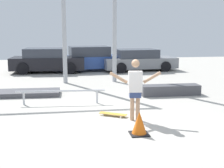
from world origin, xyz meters
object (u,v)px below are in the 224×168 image
object	(u,v)px
traffic_cone	(139,123)
parked_car_black	(47,61)
skateboarder	(135,86)
grind_box	(170,90)
manual_pad	(27,93)
grind_rail	(61,93)
parked_car_blue	(91,59)
skateboard	(113,114)
parked_car_grey	(138,60)

from	to	relation	value
traffic_cone	parked_car_black	bearing A→B (deg)	103.04
skateboarder	parked_car_black	world-z (taller)	skateboarder
grind_box	manual_pad	size ratio (longest dim) A/B	0.93
manual_pad	grind_rail	bearing A→B (deg)	-51.81
manual_pad	traffic_cone	size ratio (longest dim) A/B	4.22
parked_car_blue	skateboard	bearing A→B (deg)	-97.30
grind_rail	parked_car_black	world-z (taller)	parked_car_black
skateboarder	manual_pad	distance (m)	5.15
parked_car_blue	grind_rail	bearing A→B (deg)	-107.75
skateboard	skateboarder	bearing A→B (deg)	-10.52
grind_box	grind_rail	xyz separation A→B (m)	(-4.15, -0.81, 0.19)
grind_box	skateboard	bearing A→B (deg)	-136.10
grind_rail	parked_car_grey	distance (m)	9.19
grind_box	parked_car_black	size ratio (longest dim) A/B	0.53
skateboard	parked_car_grey	xyz separation A→B (m)	(3.12, 9.67, 0.56)
skateboarder	grind_rail	bearing A→B (deg)	138.31
skateboard	manual_pad	bearing A→B (deg)	160.85
grind_box	parked_car_blue	world-z (taller)	parked_car_blue
manual_pad	parked_car_blue	world-z (taller)	parked_car_blue
parked_car_black	parked_car_blue	distance (m)	2.63
skateboard	parked_car_blue	xyz separation A→B (m)	(0.32, 10.12, 0.64)
parked_car_black	parked_car_blue	world-z (taller)	parked_car_blue
skateboard	traffic_cone	size ratio (longest dim) A/B	1.43
skateboarder	grind_box	size ratio (longest dim) A/B	0.75
skateboard	parked_car_grey	world-z (taller)	parked_car_grey
grind_rail	parked_car_grey	size ratio (longest dim) A/B	0.66
manual_pad	parked_car_grey	xyz separation A→B (m)	(5.90, 6.31, 0.54)
parked_car_black	parked_car_grey	size ratio (longest dim) A/B	0.95
skateboarder	parked_car_grey	world-z (taller)	skateboarder
parked_car_black	parked_car_grey	world-z (taller)	parked_car_black
grind_box	parked_car_black	distance (m)	8.75
grind_box	skateboarder	bearing A→B (deg)	-124.74
parked_car_blue	grind_box	bearing A→B (deg)	-78.43
skateboarder	traffic_cone	bearing A→B (deg)	-92.62
parked_car_black	grind_rail	bearing A→B (deg)	-80.78
grind_box	manual_pad	bearing A→B (deg)	171.49
skateboarder	parked_car_grey	bearing A→B (deg)	81.39
manual_pad	grind_box	bearing A→B (deg)	-8.51
grind_box	parked_car_grey	xyz separation A→B (m)	(0.48, 7.12, 0.43)
manual_pad	traffic_cone	xyz separation A→B (m)	(3.15, -5.04, 0.19)
parked_car_grey	grind_rail	bearing A→B (deg)	-124.92
parked_car_black	parked_car_grey	distance (m)	5.41
manual_pad	grind_rail	xyz separation A→B (m)	(1.28, -1.62, 0.30)
parked_car_grey	traffic_cone	xyz separation A→B (m)	(-2.76, -11.35, -0.35)
grind_box	parked_car_blue	size ratio (longest dim) A/B	0.52
parked_car_black	parked_car_grey	xyz separation A→B (m)	(5.41, -0.09, -0.05)
parked_car_black	grind_box	bearing A→B (deg)	-52.01
parked_car_black	traffic_cone	bearing A→B (deg)	-73.28
grind_rail	parked_car_blue	world-z (taller)	parked_car_blue
skateboard	grind_box	distance (m)	3.67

